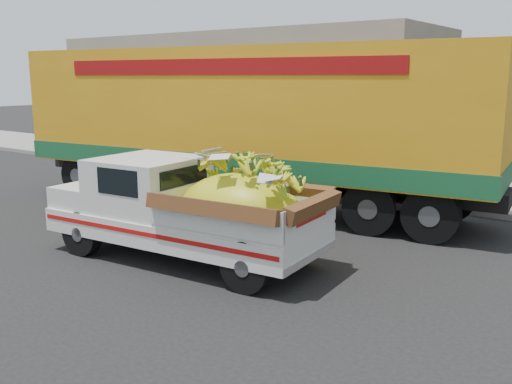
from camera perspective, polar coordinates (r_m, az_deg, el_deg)
The scene contains 6 objects.
ground at distance 11.78m, azimuth -11.70°, elevation -4.24°, with size 100.00×100.00×0.00m, color black.
curb at distance 16.10m, azimuth 3.78°, elevation 0.48°, with size 60.00×0.25×0.15m, color gray.
sidewalk at distance 17.88m, azimuth 7.42°, elevation 1.49°, with size 60.00×4.00×0.14m, color gray.
building_left at distance 26.97m, azimuth -1.36°, elevation 10.12°, with size 18.00×6.00×5.00m, color gray.
pickup_truck at distance 9.68m, azimuth -5.55°, elevation -1.78°, with size 5.09×2.22×1.74m.
semi_trailer at distance 13.75m, azimuth -1.09°, elevation 7.22°, with size 12.05×4.01×3.80m.
Camera 1 is at (8.50, -7.52, 3.15)m, focal length 40.00 mm.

